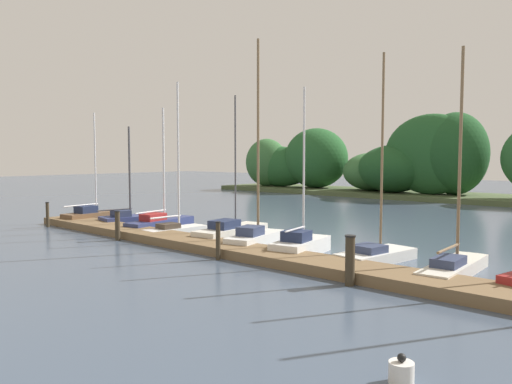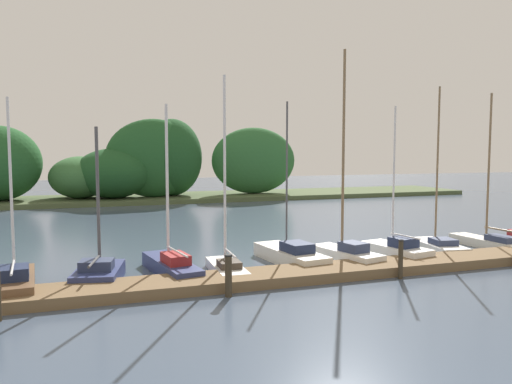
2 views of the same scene
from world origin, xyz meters
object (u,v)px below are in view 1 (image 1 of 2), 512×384
sailboat_7 (378,252)px  mooring_piling_0 (48,215)px  sailboat_1 (128,219)px  mooring_piling_2 (218,241)px  sailboat_8 (455,264)px  sailboat_2 (162,222)px  channel_buoy_0 (401,372)px  sailboat_4 (233,231)px  sailboat_6 (302,244)px  sailboat_3 (177,227)px  mooring_piling_3 (350,260)px  mooring_piling_1 (118,226)px  sailboat_5 (256,236)px  sailboat_0 (94,215)px

sailboat_7 → mooring_piling_0: sailboat_7 is taller
sailboat_1 → sailboat_7: size_ratio=0.72×
sailboat_1 → mooring_piling_2: bearing=-94.6°
sailboat_7 → sailboat_8: sailboat_7 is taller
sailboat_2 → channel_buoy_0: 18.58m
sailboat_4 → sailboat_6: 4.46m
sailboat_3 → mooring_piling_3: bearing=-100.9°
sailboat_2 → sailboat_6: bearing=-102.7°
mooring_piling_2 → channel_buoy_0: size_ratio=2.71×
mooring_piling_1 → mooring_piling_3: bearing=0.7°
sailboat_1 → sailboat_5: sailboat_5 is taller
sailboat_3 → sailboat_8: (12.71, 0.68, -0.02)m
mooring_piling_1 → sailboat_2: bearing=110.3°
sailboat_2 → sailboat_7: sailboat_7 is taller
sailboat_7 → channel_buoy_0: bearing=-140.9°
sailboat_2 → channel_buoy_0: sailboat_2 is taller
mooring_piling_0 → mooring_piling_2: (12.50, 0.23, 0.03)m
sailboat_6 → sailboat_8: sailboat_8 is taller
sailboat_7 → mooring_piling_0: 17.32m
mooring_piling_1 → mooring_piling_2: mooring_piling_2 is taller
sailboat_4 → channel_buoy_0: 14.59m
sailboat_4 → mooring_piling_1: bearing=128.3°
mooring_piling_1 → sailboat_8: bearing=14.3°
mooring_piling_1 → sailboat_5: bearing=27.2°
mooring_piling_0 → sailboat_3: bearing=22.4°
sailboat_4 → mooring_piling_3: 8.82m
sailboat_6 → mooring_piling_3: 4.60m
mooring_piling_0 → mooring_piling_1: mooring_piling_0 is taller
sailboat_3 → mooring_piling_1: 2.83m
sailboat_6 → sailboat_5: bearing=78.2°
mooring_piling_2 → sailboat_2: bearing=156.5°
mooring_piling_3 → channel_buoy_0: 6.23m
sailboat_6 → mooring_piling_0: 14.48m
mooring_piling_0 → sailboat_2: bearing=34.8°
sailboat_6 → mooring_piling_2: sailboat_6 is taller
sailboat_7 → channel_buoy_0: sailboat_7 is taller
sailboat_6 → mooring_piling_2: 3.22m
mooring_piling_2 → mooring_piling_0: bearing=-178.9°
sailboat_0 → sailboat_4: (9.73, 1.15, -0.03)m
sailboat_2 → sailboat_6: 9.16m
sailboat_2 → mooring_piling_3: size_ratio=4.21×
sailboat_5 → sailboat_6: (2.31, -0.03, -0.08)m
sailboat_5 → sailboat_6: sailboat_5 is taller
sailboat_1 → mooring_piling_3: bearing=-88.8°
sailboat_1 → sailboat_3: sailboat_3 is taller
sailboat_5 → mooring_piling_2: (0.64, -2.77, 0.22)m
sailboat_0 → mooring_piling_0: 2.63m
mooring_piling_3 → sailboat_5: bearing=155.6°
sailboat_5 → sailboat_7: size_ratio=1.15×
sailboat_2 → sailboat_4: 4.76m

